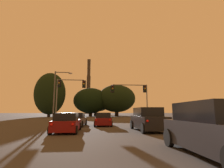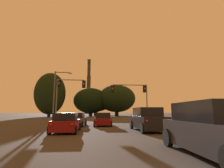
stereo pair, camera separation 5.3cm
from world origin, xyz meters
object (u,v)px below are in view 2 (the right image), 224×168
suv_right_lane_second (147,119)px  smokestack (88,92)px  sedan_left_lane_front (76,120)px  street_lamp (57,90)px  hatchback_left_lane_second (66,123)px  traffic_light_overhead_right (135,93)px  suv_right_lane_third (215,129)px  hatchback_center_lane_front (103,120)px  traffic_light_overhead_left (66,89)px

suv_right_lane_second → smokestack: bearing=94.1°
suv_right_lane_second → sedan_left_lane_front: size_ratio=1.03×
sedan_left_lane_front → street_lamp: 9.05m
sedan_left_lane_front → smokestack: 158.98m
suv_right_lane_second → street_lamp: bearing=128.3°
sedan_left_lane_front → hatchback_left_lane_second: bearing=-87.7°
traffic_light_overhead_right → smokestack: size_ratio=0.11×
suv_right_lane_third → traffic_light_overhead_right: size_ratio=0.80×
sedan_left_lane_front → smokestack: smokestack is taller
hatchback_center_lane_front → sedan_left_lane_front: size_ratio=0.87×
street_lamp → smokestack: bearing=90.6°
hatchback_left_lane_second → suv_right_lane_third: 10.15m
suv_right_lane_second → hatchback_left_lane_second: 6.45m
hatchback_center_lane_front → hatchback_left_lane_second: size_ratio=1.02×
hatchback_left_lane_second → street_lamp: (-3.68, 13.24, 4.10)m
street_lamp → smokestack: (-1.48, 150.33, 17.04)m
hatchback_left_lane_second → sedan_left_lane_front: bearing=89.6°
suv_right_lane_second → street_lamp: size_ratio=0.63×
hatchback_center_lane_front → sedan_left_lane_front: bearing=-179.4°
traffic_light_overhead_right → suv_right_lane_second: bearing=-98.7°
suv_right_lane_third → traffic_light_overhead_left: traffic_light_overhead_left is taller
hatchback_left_lane_second → sedan_left_lane_front: 6.08m
traffic_light_overhead_left → street_lamp: 1.88m
traffic_light_overhead_right → street_lamp: (-12.21, -0.92, 0.15)m
street_lamp → hatchback_center_lane_front: bearing=-47.3°
hatchback_center_lane_front → smokestack: 159.20m
hatchback_center_lane_front → street_lamp: 10.69m
suv_right_lane_third → traffic_light_overhead_left: (-8.89, 22.69, 4.25)m
suv_right_lane_second → street_lamp: 16.76m
sedan_left_lane_front → traffic_light_overhead_left: size_ratio=0.70×
traffic_light_overhead_left → suv_right_lane_second: bearing=-57.7°
sedan_left_lane_front → suv_right_lane_third: (6.24, -14.04, 0.23)m
suv_right_lane_third → traffic_light_overhead_right: 22.54m
suv_right_lane_second → hatchback_left_lane_second: size_ratio=1.19×
sedan_left_lane_front → traffic_light_overhead_left: traffic_light_overhead_left is taller
hatchback_center_lane_front → suv_right_lane_third: (3.27, -13.94, 0.23)m
hatchback_left_lane_second → suv_right_lane_second: bearing=4.0°
traffic_light_overhead_left → hatchback_left_lane_second: bearing=-80.0°
suv_right_lane_second → sedan_left_lane_front: suv_right_lane_second is taller
traffic_light_overhead_left → smokestack: bearing=91.0°
suv_right_lane_second → suv_right_lane_third: size_ratio=0.99×
traffic_light_overhead_left → street_lamp: size_ratio=0.88×
smokestack → street_lamp: bearing=-89.4°
traffic_light_overhead_right → traffic_light_overhead_left: bearing=177.1°
traffic_light_overhead_right → traffic_light_overhead_left: 11.17m
street_lamp → smokestack: smokestack is taller
street_lamp → suv_right_lane_second: bearing=-51.7°
sedan_left_lane_front → street_lamp: street_lamp is taller
hatchback_left_lane_second → traffic_light_overhead_left: (-2.60, 14.74, 4.48)m
smokestack → traffic_light_overhead_left: bearing=-89.0°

